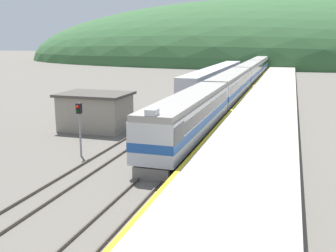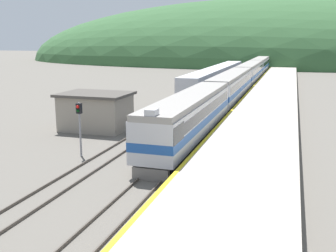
# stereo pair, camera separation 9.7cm
# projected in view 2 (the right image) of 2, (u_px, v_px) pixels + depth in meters

# --- Properties ---
(track_main) EXTENTS (1.52, 180.00, 0.16)m
(track_main) POSITION_uv_depth(u_px,v_px,m) (248.00, 86.00, 70.02)
(track_main) COLOR #4C443D
(track_main) RESTS_ON ground
(track_siding) EXTENTS (1.52, 180.00, 0.16)m
(track_siding) POSITION_uv_depth(u_px,v_px,m) (222.00, 85.00, 71.38)
(track_siding) COLOR #4C443D
(track_siding) RESTS_ON ground
(platform) EXTENTS (6.49, 140.00, 1.13)m
(platform) POSITION_uv_depth(u_px,v_px,m) (270.00, 101.00, 49.82)
(platform) COLOR #ADA393
(platform) RESTS_ON ground
(distant_hills) EXTENTS (193.13, 86.91, 45.09)m
(distant_hills) POSITION_uv_depth(u_px,v_px,m) (272.00, 62.00, 143.19)
(distant_hills) COLOR #335B33
(distant_hills) RESTS_ON ground
(station_shed) EXTENTS (6.28, 4.70, 3.39)m
(station_shed) POSITION_uv_depth(u_px,v_px,m) (96.00, 111.00, 36.01)
(station_shed) COLOR gray
(station_shed) RESTS_ON ground
(express_train_lead_car) EXTENTS (2.91, 19.29, 4.24)m
(express_train_lead_car) POSITION_uv_depth(u_px,v_px,m) (190.00, 117.00, 31.27)
(express_train_lead_car) COLOR black
(express_train_lead_car) RESTS_ON ground
(carriage_second) EXTENTS (2.90, 22.02, 3.88)m
(carriage_second) POSITION_uv_depth(u_px,v_px,m) (232.00, 86.00, 51.53)
(carriage_second) COLOR black
(carriage_second) RESTS_ON ground
(carriage_third) EXTENTS (2.90, 22.02, 3.88)m
(carriage_third) POSITION_uv_depth(u_px,v_px,m) (250.00, 73.00, 72.85)
(carriage_third) COLOR black
(carriage_third) RESTS_ON ground
(carriage_fourth) EXTENTS (2.90, 22.02, 3.88)m
(carriage_fourth) POSITION_uv_depth(u_px,v_px,m) (260.00, 65.00, 94.17)
(carriage_fourth) COLOR black
(carriage_fourth) RESTS_ON ground
(carriage_fifth) EXTENTS (2.90, 22.02, 3.88)m
(carriage_fifth) POSITION_uv_depth(u_px,v_px,m) (267.00, 60.00, 115.49)
(carriage_fifth) COLOR black
(carriage_fifth) RESTS_ON ground
(siding_train) EXTENTS (2.90, 40.35, 3.60)m
(siding_train) POSITION_uv_depth(u_px,v_px,m) (217.00, 78.00, 66.15)
(siding_train) COLOR black
(siding_train) RESTS_ON ground
(signal_post_siding) EXTENTS (0.36, 0.42, 3.86)m
(signal_post_siding) POSITION_uv_depth(u_px,v_px,m) (79.00, 118.00, 27.39)
(signal_post_siding) COLOR gray
(signal_post_siding) RESTS_ON ground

